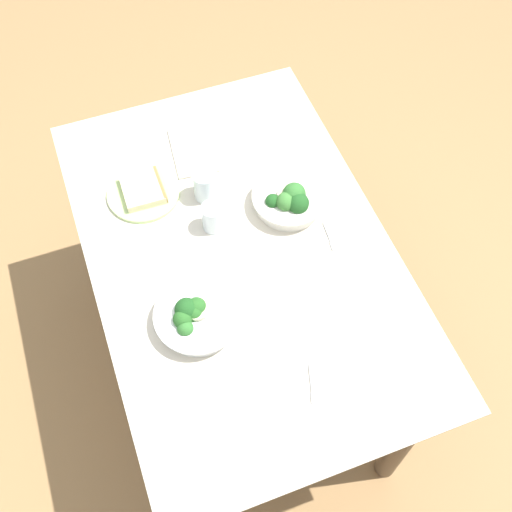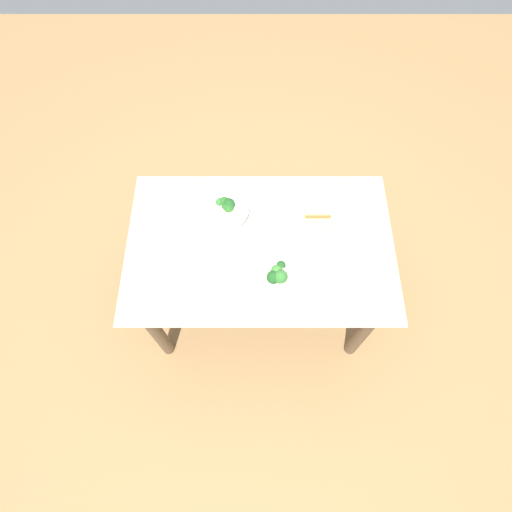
{
  "view_description": "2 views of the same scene",
  "coord_description": "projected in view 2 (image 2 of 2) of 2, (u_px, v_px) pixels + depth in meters",
  "views": [
    {
      "loc": [
        -0.92,
        0.29,
        2.27
      ],
      "look_at": [
        -0.04,
        -0.04,
        0.76
      ],
      "focal_mm": 44.3,
      "sensor_mm": 36.0,
      "label": 1
    },
    {
      "loc": [
        -0.02,
        -0.97,
        2.54
      ],
      "look_at": [
        -0.02,
        -0.06,
        0.76
      ],
      "focal_mm": 29.0,
      "sensor_mm": 36.0,
      "label": 2
    }
  ],
  "objects": [
    {
      "name": "water_glass_center",
      "position": [
        283.0,
        233.0,
        2.01
      ],
      "size": [
        0.06,
        0.06,
        0.09
      ],
      "primitive_type": "cylinder",
      "color": "silver",
      "rests_on": "dining_table"
    },
    {
      "name": "water_glass_side",
      "position": [
        307.0,
        235.0,
        2.0
      ],
      "size": [
        0.07,
        0.07,
        0.1
      ],
      "primitive_type": "cylinder",
      "color": "silver",
      "rests_on": "dining_table"
    },
    {
      "name": "broccoli_bowl_near",
      "position": [
        281.0,
        277.0,
        1.91
      ],
      "size": [
        0.22,
        0.22,
        0.1
      ],
      "color": "silver",
      "rests_on": "dining_table"
    },
    {
      "name": "dining_table",
      "position": [
        260.0,
        257.0,
        2.15
      ],
      "size": [
        1.32,
        0.84,
        0.76
      ],
      "color": "beige",
      "rests_on": "ground_plane"
    },
    {
      "name": "napkin_folded_upper",
      "position": [
        342.0,
        242.0,
        2.03
      ],
      "size": [
        0.22,
        0.15,
        0.01
      ],
      "primitive_type": "cube",
      "rotation": [
        0.0,
        0.0,
        -0.11
      ],
      "color": "#B1A997",
      "rests_on": "dining_table"
    },
    {
      "name": "fork_by_near_bowl",
      "position": [
        250.0,
        293.0,
        1.91
      ],
      "size": [
        0.1,
        0.02,
        0.0
      ],
      "rotation": [
        0.0,
        0.0,
        3.04
      ],
      "color": "#B7B7BC",
      "rests_on": "dining_table"
    },
    {
      "name": "fork_by_far_bowl",
      "position": [
        170.0,
        251.0,
        2.01
      ],
      "size": [
        0.11,
        0.04,
        0.0
      ],
      "rotation": [
        0.0,
        0.0,
        2.84
      ],
      "color": "#B7B7BC",
      "rests_on": "dining_table"
    },
    {
      "name": "broccoli_bowl_far",
      "position": [
        227.0,
        210.0,
        2.08
      ],
      "size": [
        0.23,
        0.23,
        0.09
      ],
      "color": "white",
      "rests_on": "dining_table"
    },
    {
      "name": "table_knife_left",
      "position": [
        323.0,
        255.0,
        2.0
      ],
      "size": [
        0.05,
        0.19,
        0.0
      ],
      "primitive_type": "cube",
      "rotation": [
        0.0,
        0.0,
        1.39
      ],
      "color": "#B7B7BC",
      "rests_on": "dining_table"
    },
    {
      "name": "ground_plane",
      "position": [
        259.0,
        300.0,
        2.71
      ],
      "size": [
        6.0,
        6.0,
        0.0
      ],
      "primitive_type": "plane",
      "color": "#9E7547"
    },
    {
      "name": "bread_side_plate",
      "position": [
        317.0,
        209.0,
        2.11
      ],
      "size": [
        0.22,
        0.22,
        0.04
      ],
      "color": "#B7D684",
      "rests_on": "dining_table"
    }
  ]
}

